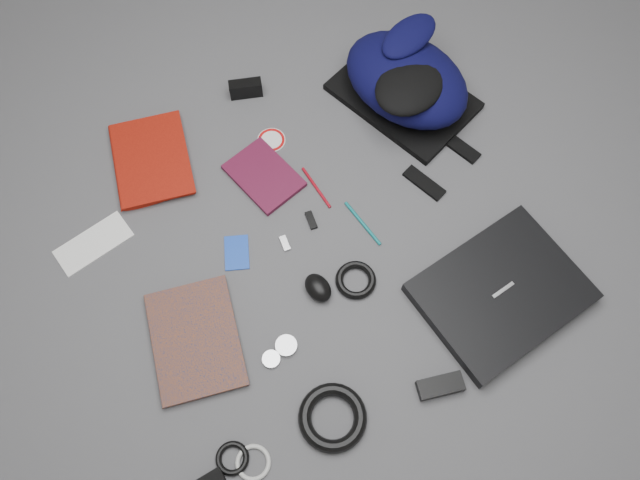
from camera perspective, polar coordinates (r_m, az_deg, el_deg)
name	(u,v)px	position (r m, az deg, el deg)	size (l,w,h in m)	color
ground	(320,243)	(1.66, 0.00, -0.28)	(4.00, 4.00, 0.00)	#4F4F51
backpack	(406,79)	(1.84, 7.91, 14.35)	(0.29, 0.43, 0.18)	black
laptop	(501,292)	(1.65, 16.22, -4.63)	(0.40, 0.31, 0.04)	black
textbook_red	(114,168)	(1.84, -18.28, 6.25)	(0.21, 0.28, 0.03)	maroon
comic_book	(153,351)	(1.61, -15.02, -9.75)	(0.21, 0.29, 0.02)	#B04B0C
envelope	(93,243)	(1.76, -20.01, -0.29)	(0.20, 0.09, 0.00)	white
dvd_case	(264,176)	(1.75, -5.15, 5.88)	(0.14, 0.20, 0.02)	#450D22
compact_camera	(246,89)	(1.90, -6.80, 13.59)	(0.10, 0.03, 0.05)	black
sticker_disc	(271,140)	(1.82, -4.47, 9.09)	(0.08, 0.08, 0.00)	white
pen_teal	(363,223)	(1.68, 3.92, 1.54)	(0.01, 0.01, 0.15)	#0C7073
pen_red	(316,187)	(1.73, -0.35, 4.82)	(0.01, 0.01, 0.15)	#A10C19
id_badge	(237,253)	(1.66, -7.63, -1.15)	(0.06, 0.10, 0.00)	blue
usb_black	(311,220)	(1.68, -0.82, 1.83)	(0.02, 0.05, 0.01)	black
usb_silver	(285,243)	(1.66, -3.23, -0.31)	(0.02, 0.04, 0.01)	silver
mouse	(318,288)	(1.59, -0.19, -4.38)	(0.06, 0.08, 0.04)	black
headphone_left	(286,346)	(1.57, -3.10, -9.63)	(0.05, 0.05, 0.01)	#B1B1B3
headphone_right	(271,359)	(1.56, -4.48, -10.81)	(0.04, 0.04, 0.01)	silver
cable_coil	(356,280)	(1.61, 3.29, -3.67)	(0.11, 0.11, 0.02)	black
power_brick	(440,386)	(1.56, 10.94, -12.96)	(0.11, 0.05, 0.03)	black
power_cord_coil	(333,417)	(1.52, 1.16, -15.91)	(0.16, 0.16, 0.03)	black
earbud_coil	(232,458)	(1.53, -8.02, -19.16)	(0.08, 0.08, 0.01)	black
white_cable_coil	(253,463)	(1.53, -6.13, -19.58)	(0.08, 0.08, 0.01)	silver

